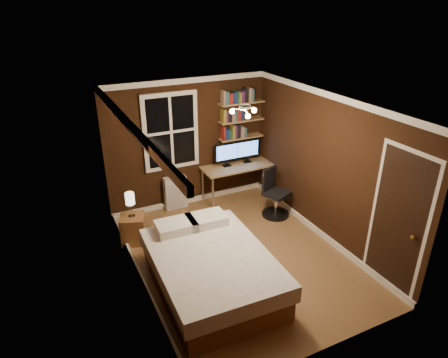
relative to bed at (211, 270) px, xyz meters
name	(u,v)px	position (x,y,z in m)	size (l,w,h in m)	color
floor	(238,256)	(0.71, 0.50, -0.31)	(4.20, 4.20, 0.00)	olive
wall_back	(188,143)	(0.71, 2.60, 0.94)	(3.20, 0.04, 2.50)	black
wall_left	(133,210)	(-0.89, 0.50, 0.94)	(0.04, 4.20, 2.50)	black
wall_right	(326,168)	(2.31, 0.50, 0.94)	(0.04, 4.20, 2.50)	black
ceiling	(241,104)	(0.71, 0.50, 2.19)	(3.20, 4.20, 0.02)	white
window	(171,131)	(0.36, 2.56, 1.24)	(1.06, 0.06, 1.46)	white
door	(397,224)	(2.30, -1.05, 0.72)	(0.03, 0.82, 2.05)	black
door_knob	(413,237)	(2.26, -1.35, 0.69)	(0.06, 0.06, 0.06)	gold
ceiling_fixture	(245,113)	(0.71, 0.40, 2.09)	(0.44, 0.44, 0.18)	beige
bookshelf_lower	(241,137)	(1.79, 2.48, 0.94)	(0.92, 0.22, 0.03)	tan
books_row_lower	(241,131)	(1.79, 2.48, 1.07)	(0.48, 0.16, 0.23)	maroon
bookshelf_middle	(241,120)	(1.79, 2.48, 1.29)	(0.92, 0.22, 0.03)	tan
books_row_middle	(241,114)	(1.79, 2.48, 1.42)	(0.42, 0.16, 0.23)	navy
bookshelf_upper	(242,103)	(1.79, 2.48, 1.64)	(0.92, 0.22, 0.03)	tan
books_row_upper	(242,96)	(1.79, 2.48, 1.77)	(0.60, 0.16, 0.23)	#225030
bed	(211,270)	(0.00, 0.00, 0.00)	(1.60, 2.18, 0.72)	brown
nightstand	(133,229)	(-0.70, 1.65, -0.06)	(0.39, 0.39, 0.49)	brown
bedside_lamp	(131,205)	(-0.70, 1.65, 0.40)	(0.15, 0.15, 0.43)	#F8E9CE
radiator	(175,192)	(0.36, 2.48, 0.02)	(0.44, 0.15, 0.66)	silver
desk	(240,168)	(1.68, 2.28, 0.37)	(1.56, 0.59, 0.74)	tan
monitor_left	(227,155)	(1.42, 2.36, 0.67)	(0.51, 0.12, 0.47)	black
monitor_right	(248,151)	(1.88, 2.36, 0.67)	(0.51, 0.12, 0.47)	black
desk_lamp	(273,151)	(2.36, 2.17, 0.65)	(0.14, 0.32, 0.44)	silver
office_chair	(274,198)	(1.94, 1.39, 0.04)	(0.55, 0.55, 0.93)	black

